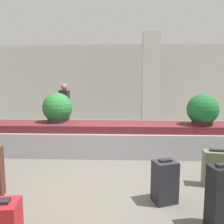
{
  "coord_description": "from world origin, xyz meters",
  "views": [
    {
      "loc": [
        0.2,
        -3.18,
        1.51
      ],
      "look_at": [
        0.0,
        1.55,
        0.92
      ],
      "focal_mm": 35.0,
      "sensor_mm": 36.0,
      "label": 1
    }
  ],
  "objects_px": {
    "suitcase_2": "(165,182)",
    "potted_plant_1": "(57,109)",
    "pillar": "(150,82)",
    "potted_plant_0": "(203,110)",
    "traveler_0": "(64,103)",
    "suitcase_1": "(215,168)",
    "suitcase_5": "(221,198)"
  },
  "relations": [
    {
      "from": "suitcase_2",
      "to": "potted_plant_1",
      "type": "xyz_separation_m",
      "value": [
        -2.0,
        2.14,
        0.7
      ]
    },
    {
      "from": "potted_plant_1",
      "to": "pillar",
      "type": "bearing_deg",
      "value": 47.72
    },
    {
      "from": "suitcase_1",
      "to": "potted_plant_0",
      "type": "distance_m",
      "value": 1.61
    },
    {
      "from": "suitcase_1",
      "to": "potted_plant_0",
      "type": "bearing_deg",
      "value": 87.63
    },
    {
      "from": "potted_plant_0",
      "to": "traveler_0",
      "type": "bearing_deg",
      "value": 146.08
    },
    {
      "from": "potted_plant_1",
      "to": "traveler_0",
      "type": "distance_m",
      "value": 2.19
    },
    {
      "from": "suitcase_2",
      "to": "potted_plant_0",
      "type": "distance_m",
      "value": 2.33
    },
    {
      "from": "suitcase_2",
      "to": "suitcase_5",
      "type": "relative_size",
      "value": 0.81
    },
    {
      "from": "suitcase_5",
      "to": "potted_plant_0",
      "type": "bearing_deg",
      "value": 63.73
    },
    {
      "from": "pillar",
      "to": "potted_plant_0",
      "type": "relative_size",
      "value": 4.87
    },
    {
      "from": "potted_plant_0",
      "to": "potted_plant_1",
      "type": "xyz_separation_m",
      "value": [
        -3.14,
        0.23,
        -0.0
      ]
    },
    {
      "from": "potted_plant_1",
      "to": "suitcase_2",
      "type": "bearing_deg",
      "value": -46.89
    },
    {
      "from": "suitcase_1",
      "to": "suitcase_5",
      "type": "relative_size",
      "value": 0.79
    },
    {
      "from": "traveler_0",
      "to": "suitcase_1",
      "type": "bearing_deg",
      "value": 149.84
    },
    {
      "from": "pillar",
      "to": "suitcase_2",
      "type": "bearing_deg",
      "value": -94.93
    },
    {
      "from": "potted_plant_0",
      "to": "suitcase_1",
      "type": "bearing_deg",
      "value": -101.67
    },
    {
      "from": "potted_plant_0",
      "to": "suitcase_5",
      "type": "bearing_deg",
      "value": -105.38
    },
    {
      "from": "potted_plant_1",
      "to": "traveler_0",
      "type": "relative_size",
      "value": 0.43
    },
    {
      "from": "traveler_0",
      "to": "suitcase_2",
      "type": "bearing_deg",
      "value": 138.56
    },
    {
      "from": "potted_plant_0",
      "to": "traveler_0",
      "type": "xyz_separation_m",
      "value": [
        -3.55,
        2.39,
        -0.07
      ]
    },
    {
      "from": "suitcase_2",
      "to": "potted_plant_1",
      "type": "relative_size",
      "value": 0.86
    },
    {
      "from": "pillar",
      "to": "suitcase_1",
      "type": "distance_m",
      "value": 4.53
    },
    {
      "from": "suitcase_1",
      "to": "suitcase_5",
      "type": "bearing_deg",
      "value": -101.1
    },
    {
      "from": "pillar",
      "to": "traveler_0",
      "type": "distance_m",
      "value": 2.95
    },
    {
      "from": "suitcase_5",
      "to": "potted_plant_0",
      "type": "relative_size",
      "value": 1.08
    },
    {
      "from": "potted_plant_0",
      "to": "potted_plant_1",
      "type": "distance_m",
      "value": 3.15
    },
    {
      "from": "potted_plant_0",
      "to": "pillar",
      "type": "bearing_deg",
      "value": 104.1
    },
    {
      "from": "suitcase_1",
      "to": "potted_plant_1",
      "type": "distance_m",
      "value": 3.37
    },
    {
      "from": "traveler_0",
      "to": "potted_plant_1",
      "type": "bearing_deg",
      "value": 119.91
    },
    {
      "from": "suitcase_2",
      "to": "suitcase_5",
      "type": "bearing_deg",
      "value": -66.96
    },
    {
      "from": "suitcase_1",
      "to": "suitcase_2",
      "type": "height_order",
      "value": "suitcase_2"
    },
    {
      "from": "suitcase_2",
      "to": "traveler_0",
      "type": "relative_size",
      "value": 0.37
    }
  ]
}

